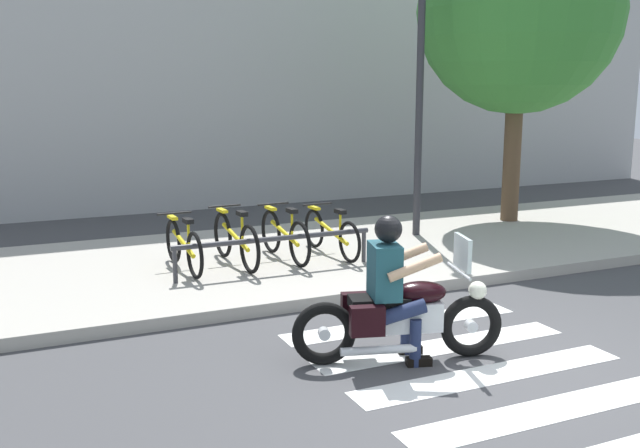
% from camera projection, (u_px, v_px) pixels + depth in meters
% --- Properties ---
extents(ground_plane, '(48.00, 48.00, 0.00)m').
position_uv_depth(ground_plane, '(517.00, 369.00, 6.78)').
color(ground_plane, '#424244').
extents(sidewalk, '(24.00, 4.40, 0.15)m').
position_uv_depth(sidewalk, '(315.00, 256.00, 10.92)').
color(sidewalk, '#A8A399').
rests_on(sidewalk, ground).
extents(crosswalk_stripe_1, '(2.80, 0.40, 0.01)m').
position_uv_depth(crosswalk_stripe_1, '(552.00, 409.00, 5.94)').
color(crosswalk_stripe_1, white).
rests_on(crosswalk_stripe_1, ground).
extents(crosswalk_stripe_2, '(2.80, 0.40, 0.01)m').
position_uv_depth(crosswalk_stripe_2, '(491.00, 374.00, 6.65)').
color(crosswalk_stripe_2, white).
rests_on(crosswalk_stripe_2, ground).
extents(crosswalk_stripe_3, '(2.80, 0.40, 0.01)m').
position_uv_depth(crosswalk_stripe_3, '(442.00, 346.00, 7.37)').
color(crosswalk_stripe_3, white).
rests_on(crosswalk_stripe_3, ground).
extents(crosswalk_stripe_4, '(2.80, 0.40, 0.01)m').
position_uv_depth(crosswalk_stripe_4, '(401.00, 323.00, 8.08)').
color(crosswalk_stripe_4, white).
rests_on(crosswalk_stripe_4, ground).
extents(motorcycle, '(2.02, 0.87, 1.21)m').
position_uv_depth(motorcycle, '(400.00, 315.00, 6.92)').
color(motorcycle, black).
rests_on(motorcycle, ground).
extents(rider, '(0.72, 0.65, 1.43)m').
position_uv_depth(rider, '(393.00, 279.00, 6.84)').
color(rider, '#1E4C59').
rests_on(rider, ground).
extents(bicycle_0, '(0.48, 1.58, 0.75)m').
position_uv_depth(bicycle_0, '(183.00, 246.00, 9.69)').
color(bicycle_0, black).
rests_on(bicycle_0, sidewalk).
extents(bicycle_1, '(0.48, 1.69, 0.79)m').
position_uv_depth(bicycle_1, '(236.00, 240.00, 9.98)').
color(bicycle_1, black).
rests_on(bicycle_1, sidewalk).
extents(bicycle_2, '(0.48, 1.62, 0.78)m').
position_uv_depth(bicycle_2, '(285.00, 236.00, 10.28)').
color(bicycle_2, black).
rests_on(bicycle_2, sidewalk).
extents(bicycle_3, '(0.48, 1.68, 0.72)m').
position_uv_depth(bicycle_3, '(331.00, 233.00, 10.58)').
color(bicycle_3, black).
rests_on(bicycle_3, sidewalk).
extents(bike_rack, '(2.78, 0.07, 0.48)m').
position_uv_depth(bike_rack, '(275.00, 242.00, 9.63)').
color(bike_rack, '#333338').
rests_on(bike_rack, sidewalk).
extents(street_lamp, '(0.28, 0.28, 4.70)m').
position_uv_depth(street_lamp, '(420.00, 71.00, 11.57)').
color(street_lamp, '#2D2D33').
rests_on(street_lamp, ground).
extents(tree_near_rack, '(3.57, 3.57, 5.65)m').
position_uv_depth(tree_near_rack, '(519.00, 12.00, 12.65)').
color(tree_near_rack, brown).
rests_on(tree_near_rack, ground).
extents(building_backdrop, '(24.00, 1.20, 6.55)m').
position_uv_depth(building_backdrop, '(205.00, 52.00, 15.40)').
color(building_backdrop, '#ADADAD').
rests_on(building_backdrop, ground).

